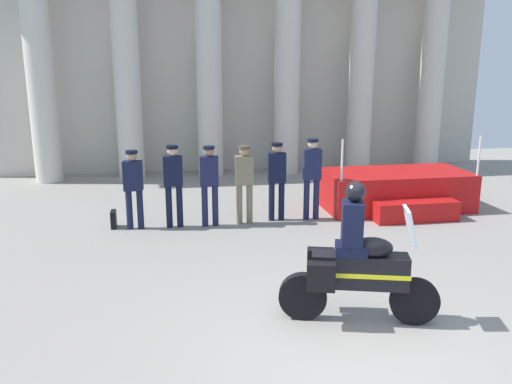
{
  "coord_description": "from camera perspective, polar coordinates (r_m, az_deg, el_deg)",
  "views": [
    {
      "loc": [
        -2.11,
        -5.13,
        3.3
      ],
      "look_at": [
        -0.65,
        3.18,
        1.25
      ],
      "focal_mm": 36.49,
      "sensor_mm": 36.0,
      "label": 1
    }
  ],
  "objects": [
    {
      "name": "officer_in_row_2",
      "position": [
        10.83,
        -5.12,
        1.4
      ],
      "size": [
        0.4,
        0.25,
        1.7
      ],
      "rotation": [
        0.0,
        0.0,
        3.05
      ],
      "color": "#191E42",
      "rests_on": "ground_plane"
    },
    {
      "name": "motorcycle_with_rider",
      "position": [
        6.91,
        10.71,
        -7.84
      ],
      "size": [
        2.04,
        0.91,
        1.9
      ],
      "rotation": [
        0.0,
        0.0,
        -0.28
      ],
      "color": "black",
      "rests_on": "ground_plane"
    },
    {
      "name": "briefcase_on_ground",
      "position": [
        11.27,
        -15.35,
        -2.9
      ],
      "size": [
        0.1,
        0.32,
        0.36
      ],
      "primitive_type": "cube",
      "color": "black",
      "rests_on": "ground_plane"
    },
    {
      "name": "ground_plane",
      "position": [
        6.45,
        11.15,
        -17.38
      ],
      "size": [
        28.0,
        28.0,
        0.0
      ],
      "primitive_type": "plane",
      "color": "gray"
    },
    {
      "name": "officer_in_row_0",
      "position": [
        10.89,
        -13.3,
        0.94
      ],
      "size": [
        0.4,
        0.25,
        1.64
      ],
      "rotation": [
        0.0,
        0.0,
        3.05
      ],
      "color": "#141938",
      "rests_on": "ground_plane"
    },
    {
      "name": "colonnade_backdrop",
      "position": [
        16.5,
        -1.13,
        15.67
      ],
      "size": [
        16.12,
        1.61,
        7.55
      ],
      "color": "beige",
      "rests_on": "ground_plane"
    },
    {
      "name": "officer_in_row_5",
      "position": [
        11.34,
        6.16,
        2.15
      ],
      "size": [
        0.4,
        0.25,
        1.78
      ],
      "rotation": [
        0.0,
        0.0,
        3.05
      ],
      "color": "#191E42",
      "rests_on": "ground_plane"
    },
    {
      "name": "officer_in_row_1",
      "position": [
        10.84,
        -9.05,
        1.36
      ],
      "size": [
        0.4,
        0.25,
        1.72
      ],
      "rotation": [
        0.0,
        0.0,
        3.05
      ],
      "color": "black",
      "rests_on": "ground_plane"
    },
    {
      "name": "officer_in_row_4",
      "position": [
        11.21,
        2.29,
        1.85
      ],
      "size": [
        0.4,
        0.25,
        1.7
      ],
      "rotation": [
        0.0,
        0.0,
        3.05
      ],
      "color": "black",
      "rests_on": "ground_plane"
    },
    {
      "name": "reviewing_stand",
      "position": [
        12.68,
        15.13,
        0.09
      ],
      "size": [
        3.37,
        2.17,
        1.78
      ],
      "color": "#B71414",
      "rests_on": "ground_plane"
    },
    {
      "name": "officer_in_row_3",
      "position": [
        10.96,
        -1.29,
        1.52
      ],
      "size": [
        0.4,
        0.25,
        1.68
      ],
      "rotation": [
        0.0,
        0.0,
        3.05
      ],
      "color": "#7A7056",
      "rests_on": "ground_plane"
    }
  ]
}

